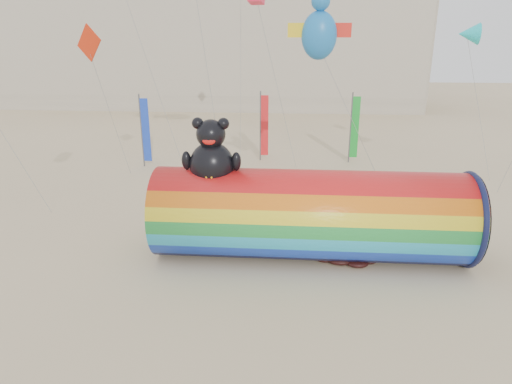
# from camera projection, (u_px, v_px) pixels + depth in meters

# --- Properties ---
(ground) EXTENTS (160.00, 160.00, 0.00)m
(ground) POSITION_uv_depth(u_px,v_px,m) (242.00, 255.00, 19.82)
(ground) COLOR #CCB58C
(ground) RESTS_ON ground
(hotel_building) EXTENTS (60.40, 15.40, 20.60)m
(hotel_building) POSITION_uv_depth(u_px,v_px,m) (189.00, 25.00, 60.68)
(hotel_building) COLOR #B7AD99
(hotel_building) RESTS_ON ground
(windsock_assembly) EXTENTS (13.09, 3.99, 6.04)m
(windsock_assembly) POSITION_uv_depth(u_px,v_px,m) (310.00, 212.00, 19.14)
(windsock_assembly) COLOR red
(windsock_assembly) RESTS_ON ground
(kite_handler) EXTENTS (0.60, 0.44, 1.53)m
(kite_handler) POSITION_uv_depth(u_px,v_px,m) (333.00, 238.00, 19.67)
(kite_handler) COLOR #5B5C63
(kite_handler) RESTS_ON ground
(fabric_bundle) EXTENTS (2.62, 1.35, 0.41)m
(fabric_bundle) POSITION_uv_depth(u_px,v_px,m) (344.00, 259.00, 19.09)
(fabric_bundle) COLOR #3C100A
(fabric_bundle) RESTS_ON ground
(festival_banners) EXTENTS (15.64, 2.46, 5.20)m
(festival_banners) POSITION_uv_depth(u_px,v_px,m) (255.00, 128.00, 33.33)
(festival_banners) COLOR #59595E
(festival_banners) RESTS_ON ground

